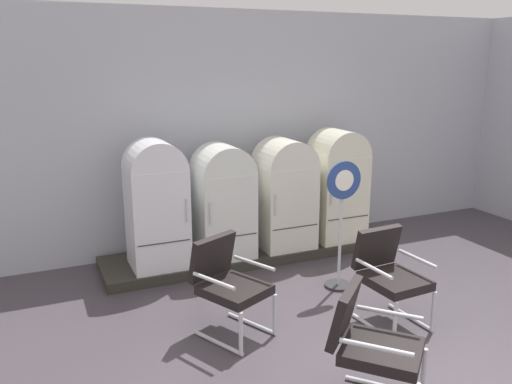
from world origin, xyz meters
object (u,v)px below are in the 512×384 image
refrigerator_0 (156,201)px  armchair_right (389,272)px  armchair_center (370,341)px  sign_stand (341,229)px  refrigerator_2 (284,191)px  armchair_left (228,281)px  refrigerator_1 (223,198)px  refrigerator_3 (337,182)px

refrigerator_0 → armchair_right: refrigerator_0 is taller
armchair_center → armchair_right: bearing=46.8°
sign_stand → refrigerator_2: bearing=95.3°
refrigerator_0 → armchair_left: (0.28, -1.66, -0.41)m
refrigerator_2 → sign_stand: size_ratio=0.97×
armchair_center → refrigerator_2: bearing=74.9°
refrigerator_0 → sign_stand: size_ratio=1.03×
refrigerator_0 → armchair_center: bearing=-74.3°
refrigerator_0 → refrigerator_1: bearing=0.2°
refrigerator_3 → sign_stand: refrigerator_3 is taller
refrigerator_2 → armchair_center: refrigerator_2 is taller
refrigerator_1 → refrigerator_3: size_ratio=0.94×
refrigerator_2 → armchair_center: 3.28m
armchair_right → refrigerator_2: bearing=93.1°
refrigerator_0 → armchair_center: size_ratio=1.63×
armchair_right → armchair_left: bearing=164.2°
armchair_center → sign_stand: bearing=63.4°
armchair_left → armchair_center: 1.58m
refrigerator_0 → armchair_left: bearing=-80.3°
refrigerator_2 → armchair_center: size_ratio=1.53×
armchair_left → armchair_right: size_ratio=1.00×
armchair_center → sign_stand: size_ratio=0.63×
refrigerator_0 → armchair_center: refrigerator_0 is taller
refrigerator_0 → refrigerator_3: size_ratio=1.01×
refrigerator_2 → armchair_left: size_ratio=1.53×
armchair_right → armchair_center: size_ratio=1.00×
refrigerator_1 → refrigerator_2: bearing=0.9°
refrigerator_3 → armchair_center: bearing=-117.9°
armchair_left → armchair_center: same height
refrigerator_0 → armchair_left: size_ratio=1.63×
refrigerator_3 → armchair_right: bearing=-108.3°
refrigerator_0 → refrigerator_2: refrigerator_0 is taller
armchair_right → armchair_center: 1.41m
refrigerator_1 → refrigerator_2: refrigerator_2 is taller
refrigerator_2 → armchair_left: refrigerator_2 is taller
armchair_left → refrigerator_0: bearing=99.7°
refrigerator_2 → armchair_center: bearing=-105.1°
refrigerator_2 → sign_stand: 1.24m
refrigerator_2 → sign_stand: (0.11, -1.23, -0.18)m
refrigerator_1 → armchair_right: refrigerator_1 is taller
armchair_left → armchair_center: (0.60, -1.47, 0.00)m
refrigerator_3 → sign_stand: (-0.69, -1.20, -0.22)m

